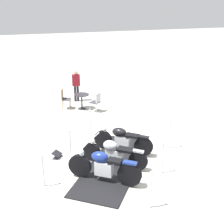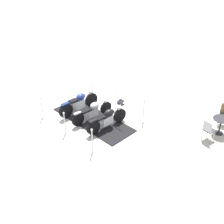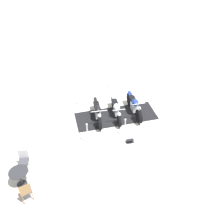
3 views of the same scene
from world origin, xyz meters
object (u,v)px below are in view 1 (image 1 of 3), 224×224
Objects in this scene: motorcycle_black at (122,139)px; stanchion_right_rear at (44,176)px; cafe_table at (82,98)px; bystander_person at (76,83)px; stanchion_right_mid at (71,149)px; stanchion_left_mid at (162,163)px; stanchion_left_rear at (151,196)px; motorcycle_navy at (103,166)px; motorcycle_chrome at (113,152)px; cafe_chair_near_table at (96,101)px; stanchion_right_front at (90,129)px; info_placard at (57,156)px; cafe_chair_across_table at (65,98)px; stanchion_left_front at (170,139)px.

motorcycle_black is 1.66× the size of stanchion_right_rear.
bystander_person is (-1.27, 0.02, 0.43)m from cafe_table.
stanchion_left_mid reaches higher than stanchion_right_mid.
motorcycle_black is 1.53× the size of stanchion_left_rear.
stanchion_left_rear is at bearing 153.76° from motorcycle_navy.
motorcycle_chrome is 1.89× the size of cafe_chair_near_table.
motorcycle_black is at bearing 85.69° from stanchion_right_mid.
motorcycle_navy is 1.79× the size of stanchion_right_mid.
motorcycle_chrome is at bearing -127.09° from stanchion_left_mid.
stanchion_right_front reaches higher than stanchion_right_rear.
stanchion_right_mid reaches higher than motorcycle_chrome.
info_placard is 6.14m from bystander_person.
stanchion_left_rear reaches higher than cafe_chair_across_table.
stanchion_left_mid reaches higher than motorcycle_black.
motorcycle_black is at bearing -86.33° from motorcycle_chrome.
motorcycle_black is 2.30× the size of cafe_table.
stanchion_right_mid reaches higher than cafe_chair_near_table.
stanchion_left_front is at bearing 21.48° from cafe_table.
stanchion_left_rear reaches higher than stanchion_right_rear.
stanchion_right_mid is (-1.68, -0.63, -0.17)m from motorcycle_navy.
stanchion_left_front reaches higher than cafe_chair_across_table.
motorcycle_navy is 1.69× the size of stanchion_left_front.
stanchion_left_front is at bearing 143.02° from stanchion_left_rear.
motorcycle_black is 0.97m from motorcycle_chrome.
motorcycle_navy is at bearing -7.91° from stanchion_right_front.
motorcycle_navy is at bearing -7.83° from cafe_table.
cafe_table reaches higher than info_placard.
stanchion_right_mid reaches higher than motorcycle_black.
stanchion_right_rear is at bearing 53.77° from motorcycle_chrome.
stanchion_left_mid is at bearing 8.37° from cafe_table.
stanchion_left_mid is 0.65× the size of bystander_person.
stanchion_right_mid is 5.02m from cafe_chair_across_table.
bystander_person is at bearing 165.60° from stanchion_right_mid.
stanchion_left_rear is at bearing 131.63° from cafe_chair_near_table.
stanchion_left_rear is 0.68× the size of bystander_person.
cafe_table is (-7.94, 0.10, 0.18)m from stanchion_left_rear.
stanchion_right_mid is 1.01× the size of stanchion_right_rear.
motorcycle_chrome is 2.32m from stanchion_right_rear.
stanchion_right_rear is at bearing -22.83° from cafe_table.
cafe_table is at bearing -60.37° from motorcycle_navy.
stanchion_left_front is 3.55m from stanchion_right_mid.
stanchion_right_rear is at bearing 107.10° from cafe_chair_near_table.
stanchion_left_mid is 5.95m from cafe_chair_near_table.
stanchion_right_rear is 0.63× the size of bystander_person.
stanchion_left_rear is at bearing 53.02° from stanchion_right_rear.
stanchion_left_mid is (1.40, -1.06, 0.01)m from stanchion_left_front.
motorcycle_black is 1.85m from stanchion_left_mid.
info_placard is at bearing -23.00° from motorcycle_navy.
motorcycle_black is 1.60× the size of stanchion_left_mid.
stanchion_right_front reaches higher than stanchion_left_mid.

